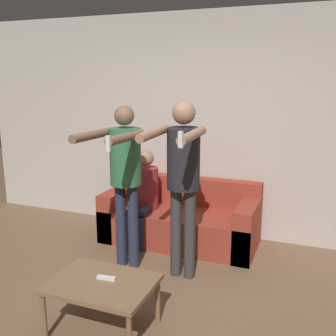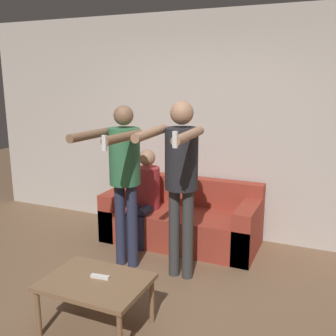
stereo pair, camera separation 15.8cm
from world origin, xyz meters
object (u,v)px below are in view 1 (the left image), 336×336
(person_standing_right, at_px, (183,170))
(coffee_table, at_px, (102,287))
(person_seated, at_px, (144,193))
(remote_on_table, at_px, (106,278))
(person_standing_left, at_px, (124,169))
(couch, at_px, (181,220))

(person_standing_right, relative_size, coffee_table, 2.18)
(person_seated, xyz_separation_m, remote_on_table, (0.45, -1.66, -0.16))
(remote_on_table, bearing_deg, person_standing_left, 108.97)
(person_standing_left, relative_size, remote_on_table, 10.93)
(couch, distance_m, remote_on_table, 1.82)
(person_standing_left, bearing_deg, couch, 69.93)
(person_standing_left, relative_size, person_seated, 1.51)
(person_standing_right, relative_size, remote_on_table, 11.29)
(person_seated, distance_m, coffee_table, 1.77)
(person_standing_right, xyz_separation_m, remote_on_table, (-0.27, -0.99, -0.66))
(remote_on_table, bearing_deg, coffee_table, -112.48)
(person_standing_right, height_order, person_seated, person_standing_right)
(person_seated, bearing_deg, person_standing_left, -80.97)
(person_seated, bearing_deg, person_standing_right, -43.27)
(couch, bearing_deg, person_seated, -159.63)
(person_seated, height_order, coffee_table, person_seated)
(person_standing_right, bearing_deg, person_seated, 136.73)
(couch, bearing_deg, person_standing_left, -110.07)
(person_standing_right, relative_size, person_seated, 1.56)
(couch, relative_size, person_seated, 1.64)
(remote_on_table, bearing_deg, couch, 91.05)
(couch, distance_m, person_standing_left, 1.19)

